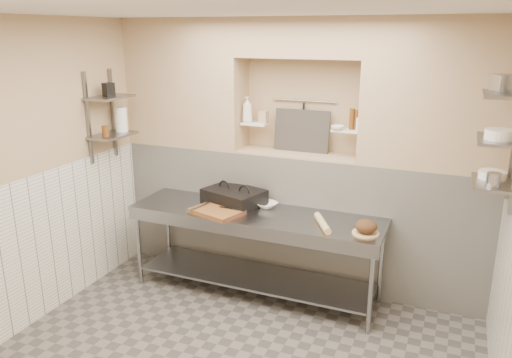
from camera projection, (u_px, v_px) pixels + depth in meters
The scene contains 44 objects.
ceiling at pixel (223, 1), 3.33m from camera, with size 4.00×3.90×0.10m, color silver.
wall_left at pixel (22, 177), 4.49m from camera, with size 0.10×3.90×2.80m, color tan.
wall_back at pixel (305, 150), 5.51m from camera, with size 4.00×0.10×2.80m, color tan.
backwall_lower at pixel (297, 217), 5.49m from camera, with size 4.00×0.40×1.40m, color silver.
alcove_sill at pixel (298, 154), 5.29m from camera, with size 1.30×0.40×0.02m, color tan.
backwall_pillar_left at pixel (187, 83), 5.58m from camera, with size 1.35×0.40×1.40m, color tan.
backwall_pillar_right at pixel (437, 94), 4.60m from camera, with size 1.35×0.40×1.40m, color tan.
backwall_header at pixel (301, 37), 4.95m from camera, with size 1.30×0.40×0.40m, color tan.
wainscot_left at pixel (36, 249), 4.67m from camera, with size 0.02×3.90×1.40m, color silver.
wainscot_right at pixel (506, 348), 3.21m from camera, with size 0.02×3.90×1.40m, color silver.
alcove_shelf_left at pixel (255, 124), 5.39m from camera, with size 0.28×0.16×0.03m, color white.
alcove_shelf_right at pixel (346, 130), 5.02m from camera, with size 0.28×0.16×0.03m, color white.
utensil_rail at pixel (304, 101), 5.28m from camera, with size 0.02×0.02×0.70m, color gray.
hanging_steel at pixel (303, 117), 5.31m from camera, with size 0.02×0.02×0.30m, color black.
splash_panel at pixel (302, 131), 5.31m from camera, with size 0.60×0.02×0.45m, color #383330.
shelf_rail_left_a at pixel (113, 113), 5.46m from camera, with size 0.03×0.03×0.95m, color slate.
shelf_rail_left_b at pixel (88, 119), 5.11m from camera, with size 0.03×0.03×0.95m, color slate.
wall_shelf_left_lower at pixel (113, 135), 5.29m from camera, with size 0.30×0.50×0.03m, color slate.
wall_shelf_left_upper at pixel (110, 97), 5.18m from camera, with size 0.30×0.50×0.03m, color slate.
wall_shelf_right_lower at pixel (492, 183), 3.96m from camera, with size 0.30×0.50×0.03m, color slate.
wall_shelf_right_mid at pixel (498, 140), 3.86m from camera, with size 0.30×0.50×0.03m, color slate.
wall_shelf_right_upper at pixel (504, 95), 3.77m from camera, with size 0.30×0.50×0.03m, color slate.
prep_table at pixel (255, 237), 5.10m from camera, with size 2.60×0.70×0.90m.
panini_press at pixel (234, 197), 5.26m from camera, with size 0.69×0.58×0.16m.
cutting_board at pixel (217, 211), 5.01m from camera, with size 0.49×0.35×0.04m, color brown.
knife_blade at pixel (232, 209), 5.00m from camera, with size 0.29×0.03×0.01m, color gray.
tongs at pixel (200, 206), 5.06m from camera, with size 0.03×0.03×0.29m, color gray.
mixing_bowl at pixel (266, 205), 5.18m from camera, with size 0.22×0.22×0.05m, color white.
rolling_pin at pixel (322, 223), 4.67m from camera, with size 0.07×0.07×0.43m, color tan.
bread_board at pixel (366, 233), 4.51m from camera, with size 0.25×0.25×0.01m, color tan.
bread_loaf at pixel (366, 226), 4.49m from camera, with size 0.20×0.20×0.12m, color #4C2D19.
bottle_soap at pixel (247, 110), 5.34m from camera, with size 0.11×0.11×0.28m, color white.
jar_alcove at pixel (264, 117), 5.33m from camera, with size 0.09×0.09×0.13m, color tan.
bowl_alcove at pixel (337, 128), 4.99m from camera, with size 0.13×0.13×0.04m, color white.
condiment_a at pixel (357, 120), 4.95m from camera, with size 0.05×0.05×0.20m, color #5C3313.
condiment_b at pixel (352, 119), 4.97m from camera, with size 0.05×0.05×0.21m, color #5C3313.
condiment_c at pixel (359, 124), 4.95m from camera, with size 0.08×0.08×0.13m, color white.
jug_left at pixel (121, 119), 5.39m from camera, with size 0.13×0.13×0.26m, color white.
jar_left at pixel (105, 131), 5.17m from camera, with size 0.07×0.07×0.11m, color #5C3313.
box_left_upper at pixel (109, 90), 5.14m from camera, with size 0.10×0.10×0.14m, color black.
bowl_right at pixel (492, 175), 4.03m from camera, with size 0.21×0.21×0.06m, color white.
canister_right at pixel (494, 180), 3.82m from camera, with size 0.11×0.11×0.11m, color gray.
bowl_right_mid at pixel (499, 135), 3.81m from camera, with size 0.21×0.21×0.08m, color white.
basket_right at pixel (505, 83), 3.80m from camera, with size 0.17×0.21×0.13m, color gray.
Camera 1 is at (1.56, -3.17, 2.66)m, focal length 35.00 mm.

